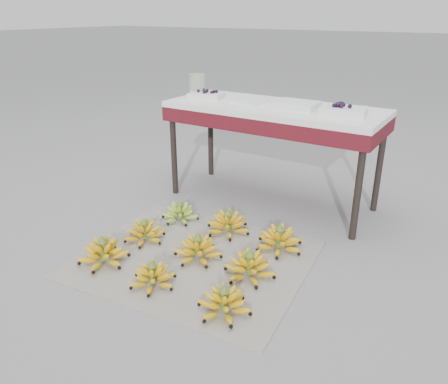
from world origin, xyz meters
The scene contains 17 objects.
ground centered at (0.00, 0.00, 0.00)m, with size 60.00×60.00×0.00m, color gray.
newspaper_mat centered at (-0.01, 0.02, 0.00)m, with size 1.25×1.05×0.01m, color silver.
bunch_front_left centered at (-0.41, -0.29, 0.06)m, with size 0.37×0.37×0.17m.
bunch_front_center centered at (-0.03, -0.31, 0.06)m, with size 0.29×0.29×0.15m.
bunch_front_right centered at (0.39, -0.30, 0.06)m, with size 0.27×0.27×0.15m.
bunch_mid_left centered at (-0.39, 0.03, 0.06)m, with size 0.33×0.33×0.15m.
bunch_mid_center centered at (0.01, 0.03, 0.06)m, with size 0.29×0.29×0.16m.
bunch_mid_right centered at (0.34, 0.02, 0.06)m, with size 0.30×0.30×0.17m.
bunch_back_left centered at (-0.37, 0.36, 0.06)m, with size 0.26×0.26×0.15m.
bunch_back_center centered at (-0.01, 0.39, 0.06)m, with size 0.33×0.33×0.17m.
bunch_back_right centered at (0.35, 0.37, 0.06)m, with size 0.36×0.36×0.17m.
vendor_table centered at (-0.02, 0.98, 0.63)m, with size 1.48×0.59×0.71m.
tray_far_left centered at (-0.55, 0.96, 0.73)m, with size 0.27×0.22×0.06m.
tray_left centered at (-0.21, 0.99, 0.73)m, with size 0.27×0.23×0.04m.
tray_right centered at (0.15, 0.98, 0.73)m, with size 0.28×0.20×0.04m.
tray_far_right centered at (0.47, 0.96, 0.74)m, with size 0.30×0.24×0.07m.
glass_jar centered at (-0.68, 1.01, 0.79)m, with size 0.13×0.13×0.16m, color beige.
Camera 1 is at (1.28, -1.71, 1.31)m, focal length 35.00 mm.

